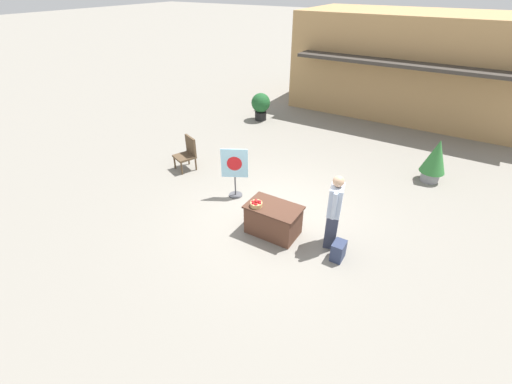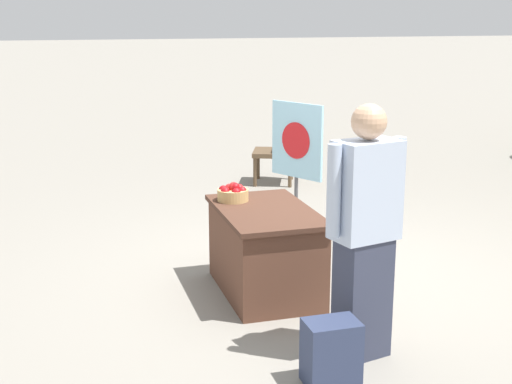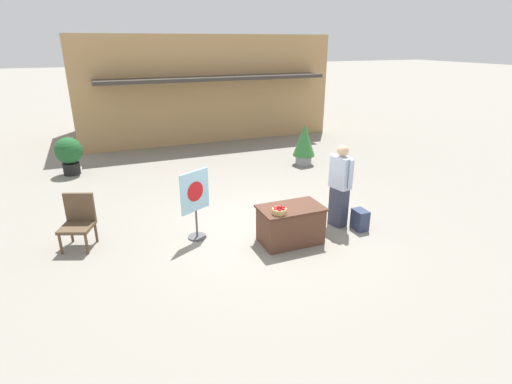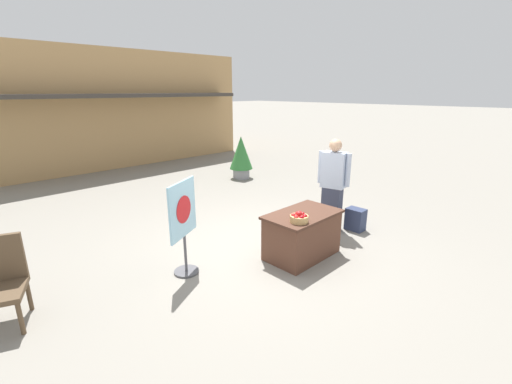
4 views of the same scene
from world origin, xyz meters
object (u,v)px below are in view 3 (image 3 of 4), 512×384
Objects in this scene: display_table at (290,224)px; apple_basket at (279,210)px; potted_plant_far_right at (69,153)px; patio_chair at (78,219)px; potted_plant_near_left at (304,143)px; person_visitor at (340,185)px; backpack at (360,220)px; poster_board at (195,201)px.

apple_basket is at bearing -150.71° from display_table.
potted_plant_far_right reaches higher than apple_basket.
apple_basket is 3.74m from patio_chair.
display_table is 7.31m from potted_plant_far_right.
potted_plant_near_left is at bearing 58.52° from display_table.
backpack is at bearing 118.68° from person_visitor.
apple_basket is 5.52m from potted_plant_near_left.
person_visitor is 4.38m from potted_plant_near_left.
potted_plant_far_right is (-6.69, 1.71, -0.06)m from potted_plant_near_left.
display_table is 0.88× the size of poster_board.
person_visitor is 0.82m from backpack.
person_visitor is 1.59× the size of potted_plant_far_right.
display_table is at bearing -121.48° from potted_plant_near_left.
apple_basket reaches higher than backpack.
patio_chair is (-3.72, 1.38, 0.18)m from display_table.
potted_plant_near_left is 6.90m from potted_plant_far_right.
apple_basket is 1.67m from person_visitor.
backpack is (1.90, 0.14, -0.58)m from apple_basket.
patio_chair is (-2.10, 0.54, -0.24)m from poster_board.
backpack is at bearing 4.07° from apple_basket.
poster_board is 5.79m from potted_plant_far_right.
potted_plant_near_left is (2.71, 4.42, 0.33)m from display_table.
patio_chair is (-3.39, 1.57, -0.25)m from apple_basket.
potted_plant_near_left is (1.45, 4.13, -0.19)m from person_visitor.
potted_plant_near_left is at bearing 136.85° from patio_chair.
patio_chair is 0.79× the size of potted_plant_near_left.
patio_chair reaches higher than display_table.
apple_basket is at bearing -60.01° from potted_plant_far_right.
poster_board is at bearing 164.30° from backpack.
potted_plant_far_right reaches higher than patio_chair.
poster_board reaches higher than potted_plant_far_right.
poster_board reaches higher than potted_plant_near_left.
display_table is 1.58m from backpack.
potted_plant_far_right is at bearing 131.92° from backpack.
display_table is at bearing 178.10° from backpack.
patio_chair is at bearing -132.58° from poster_board.
person_visitor reaches higher than patio_chair.
potted_plant_near_left reaches higher than display_table.
potted_plant_near_left reaches higher than patio_chair.
display_table is 0.70× the size of person_visitor.
patio_chair is at bearing 164.82° from backpack.
display_table is 0.58m from apple_basket.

